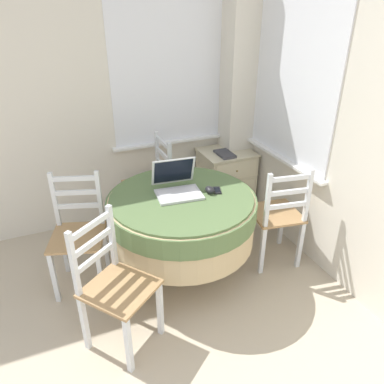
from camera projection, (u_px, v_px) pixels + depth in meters
corner_room_shell at (211, 122)px, 2.71m from camera, size 4.35×4.81×2.55m
round_dining_table at (182, 215)px, 2.94m from camera, size 1.16×1.16×0.73m
laptop at (177, 186)px, 2.89m from camera, size 0.37×0.36×0.25m
computer_mouse at (210, 190)px, 2.89m from camera, size 0.06×0.10×0.05m
cell_phone at (217, 190)px, 2.93m from camera, size 0.09×0.13×0.01m
dining_chair_near_back_window at (151, 185)px, 3.65m from camera, size 0.42×0.41×0.92m
dining_chair_near_right_window at (277, 216)px, 3.13m from camera, size 0.45×0.46×0.92m
dining_chair_camera_near at (114, 286)px, 2.37m from camera, size 0.56×0.56×0.92m
dining_chair_left_flank at (78, 234)px, 2.89m from camera, size 0.50×0.51×0.92m
corner_cabinet at (226, 180)px, 4.01m from camera, size 0.53×0.47×0.66m
book_on_cabinet at (225, 154)px, 3.77m from camera, size 0.15×0.24×0.02m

